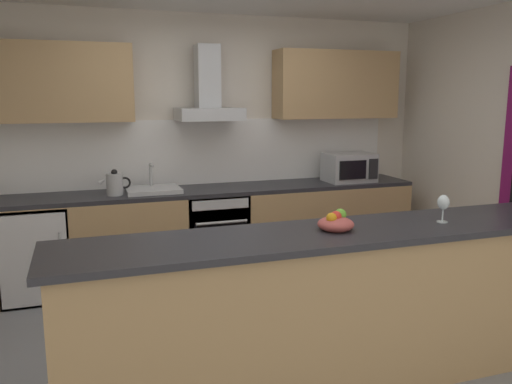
# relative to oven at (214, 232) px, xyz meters

# --- Properties ---
(ground) EXTENTS (5.75, 4.80, 0.02)m
(ground) POSITION_rel_oven_xyz_m (0.01, -1.55, -0.47)
(ground) COLOR gray
(wall_back) EXTENTS (5.75, 0.12, 2.60)m
(wall_back) POSITION_rel_oven_xyz_m (0.01, 0.41, 0.84)
(wall_back) COLOR silver
(wall_back) RESTS_ON ground
(backsplash_tile) EXTENTS (4.04, 0.02, 0.66)m
(backsplash_tile) POSITION_rel_oven_xyz_m (0.01, 0.33, 0.77)
(backsplash_tile) COLOR white
(counter_back) EXTENTS (4.18, 0.60, 0.90)m
(counter_back) POSITION_rel_oven_xyz_m (0.01, 0.03, -0.01)
(counter_back) COLOR tan
(counter_back) RESTS_ON ground
(counter_island) EXTENTS (3.43, 0.64, 1.00)m
(counter_island) POSITION_rel_oven_xyz_m (0.24, -2.17, 0.04)
(counter_island) COLOR tan
(counter_island) RESTS_ON ground
(upper_cabinets) EXTENTS (4.13, 0.32, 0.70)m
(upper_cabinets) POSITION_rel_oven_xyz_m (0.01, 0.18, 1.45)
(upper_cabinets) COLOR tan
(oven) EXTENTS (0.60, 0.62, 0.80)m
(oven) POSITION_rel_oven_xyz_m (0.00, 0.00, 0.00)
(oven) COLOR slate
(oven) RESTS_ON ground
(refrigerator) EXTENTS (0.58, 0.60, 0.85)m
(refrigerator) POSITION_rel_oven_xyz_m (-1.63, -0.00, -0.03)
(refrigerator) COLOR white
(refrigerator) RESTS_ON ground
(microwave) EXTENTS (0.50, 0.38, 0.30)m
(microwave) POSITION_rel_oven_xyz_m (1.48, -0.03, 0.59)
(microwave) COLOR #B7BABC
(microwave) RESTS_ON counter_back
(sink) EXTENTS (0.50, 0.40, 0.26)m
(sink) POSITION_rel_oven_xyz_m (-0.58, 0.01, 0.47)
(sink) COLOR silver
(sink) RESTS_ON counter_back
(kettle) EXTENTS (0.29, 0.15, 0.24)m
(kettle) POSITION_rel_oven_xyz_m (-0.93, -0.03, 0.55)
(kettle) COLOR #B7BABC
(kettle) RESTS_ON counter_back
(range_hood) EXTENTS (0.62, 0.45, 0.72)m
(range_hood) POSITION_rel_oven_xyz_m (0.00, 0.13, 1.33)
(range_hood) COLOR #B7BABC
(wine_glass) EXTENTS (0.08, 0.08, 0.18)m
(wine_glass) POSITION_rel_oven_xyz_m (0.95, -2.21, 0.66)
(wine_glass) COLOR silver
(wine_glass) RESTS_ON counter_island
(fruit_bowl) EXTENTS (0.22, 0.22, 0.13)m
(fruit_bowl) POSITION_rel_oven_xyz_m (0.22, -2.16, 0.58)
(fruit_bowl) COLOR #B24C47
(fruit_bowl) RESTS_ON counter_island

